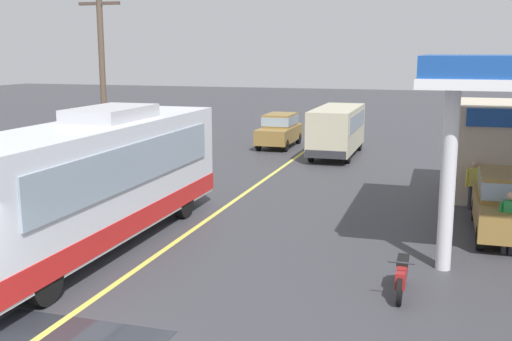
# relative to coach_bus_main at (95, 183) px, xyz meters

# --- Properties ---
(ground) EXTENTS (120.00, 120.00, 0.00)m
(ground) POSITION_rel_coach_bus_main_xyz_m (1.92, 13.60, -1.72)
(ground) COLOR #38383D
(lane_divider_stripe) EXTENTS (0.16, 50.00, 0.01)m
(lane_divider_stripe) POSITION_rel_coach_bus_main_xyz_m (1.92, 8.60, -1.72)
(lane_divider_stripe) COLOR #D8CC4C
(lane_divider_stripe) RESTS_ON ground
(coach_bus_main) EXTENTS (2.60, 11.04, 3.69)m
(coach_bus_main) POSITION_rel_coach_bus_main_xyz_m (0.00, 0.00, 0.00)
(coach_bus_main) COLOR silver
(coach_bus_main) RESTS_ON ground
(car_at_pump) EXTENTS (1.70, 4.20, 1.82)m
(car_at_pump) POSITION_rel_coach_bus_main_xyz_m (10.70, 4.22, -0.71)
(car_at_pump) COLOR olive
(car_at_pump) RESTS_ON ground
(minibus_opposing_lane) EXTENTS (2.04, 6.13, 2.44)m
(minibus_opposing_lane) POSITION_rel_coach_bus_main_xyz_m (3.74, 16.53, -0.25)
(minibus_opposing_lane) COLOR #BFB799
(minibus_opposing_lane) RESTS_ON ground
(motorcycle_parked_forecourt) EXTENTS (0.55, 1.80, 0.92)m
(motorcycle_parked_forecourt) POSITION_rel_coach_bus_main_xyz_m (8.17, -1.11, -1.28)
(motorcycle_parked_forecourt) COLOR black
(motorcycle_parked_forecourt) RESTS_ON ground
(pedestrian_near_pump) EXTENTS (0.55, 0.22, 1.66)m
(pedestrian_near_pump) POSITION_rel_coach_bus_main_xyz_m (10.63, 2.49, -0.79)
(pedestrian_near_pump) COLOR #33333F
(pedestrian_near_pump) RESTS_ON ground
(pedestrian_by_shop) EXTENTS (0.55, 0.22, 1.66)m
(pedestrian_by_shop) POSITION_rel_coach_bus_main_xyz_m (9.93, 6.99, -0.79)
(pedestrian_by_shop) COLOR #33333F
(pedestrian_by_shop) RESTS_ON ground
(car_trailing_behind_bus) EXTENTS (1.70, 4.20, 1.82)m
(car_trailing_behind_bus) POSITION_rel_coach_bus_main_xyz_m (0.20, 18.65, -0.71)
(car_trailing_behind_bus) COLOR olive
(car_trailing_behind_bus) RESTS_ON ground
(utility_pole_roadside) EXTENTS (1.80, 0.24, 7.67)m
(utility_pole_roadside) POSITION_rel_coach_bus_main_xyz_m (-4.46, 8.11, 2.29)
(utility_pole_roadside) COLOR brown
(utility_pole_roadside) RESTS_ON ground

